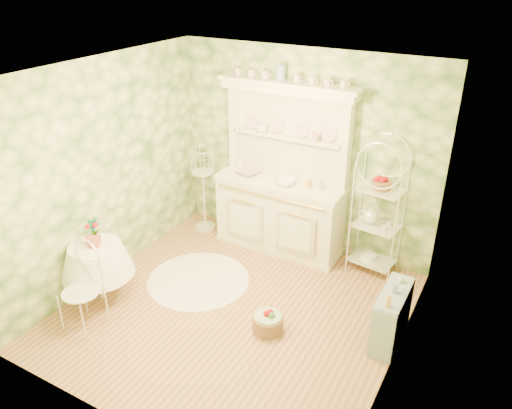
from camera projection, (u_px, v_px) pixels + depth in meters
The scene contains 22 objects.
floor at pixel (235, 310), 5.76m from camera, with size 3.60×3.60×0.00m, color tan.
ceiling at pixel (229, 74), 4.55m from camera, with size 3.60×3.60×0.00m, color white.
wall_left at pixel (104, 173), 5.94m from camera, with size 3.60×3.60×0.00m, color beige.
wall_right at pixel (407, 251), 4.37m from camera, with size 3.60×3.60×0.00m, color beige.
wall_back at pixel (304, 153), 6.56m from camera, with size 3.60×3.60×0.00m, color beige.
wall_front at pixel (107, 300), 3.75m from camera, with size 3.60×3.60×0.00m, color beige.
kitchen_dresser at pixel (281, 171), 6.52m from camera, with size 1.87×0.61×2.29m, color white.
bakers_rack at pixel (378, 209), 6.12m from camera, with size 0.55×0.39×1.76m, color white.
side_shelf at pixel (391, 317), 5.20m from camera, with size 0.25×0.68×0.58m, color #96A8C0.
round_table at pixel (99, 271), 5.82m from camera, with size 0.67×0.67×0.73m, color white.
cafe_chair at pixel (81, 292), 5.32m from camera, with size 0.41×0.41×0.90m, color white.
birdcage_stand at pixel (203, 182), 7.18m from camera, with size 0.35×0.35×1.49m, color white.
floor_basket at pixel (268, 322), 5.41m from camera, with size 0.32×0.32×0.21m, color olive.
lace_rug at pixel (199, 280), 6.29m from camera, with size 1.29×1.29×0.01m, color white.
bowl_floral at pixel (248, 174), 6.78m from camera, with size 0.31×0.31×0.08m, color white.
bowl_white at pixel (285, 184), 6.46m from camera, with size 0.26×0.26×0.08m, color white.
cup_left at pixel (262, 129), 6.60m from camera, with size 0.14×0.14×0.11m, color white.
cup_right at pixel (316, 139), 6.27m from camera, with size 0.11×0.11×0.10m, color white.
potted_geranium at pixel (95, 233), 5.65m from camera, with size 0.17×0.12×0.32m, color #3F7238.
bottle_amber at pixel (389, 301), 4.82m from camera, with size 0.06×0.06×0.15m, color tan.
bottle_blue at pixel (395, 289), 5.03m from camera, with size 0.05×0.05×0.11m, color #7D90BD.
bottle_glass at pixel (401, 279), 5.20m from camera, with size 0.07×0.07×0.09m, color silver.
Camera 1 is at (2.46, -3.90, 3.67)m, focal length 35.00 mm.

